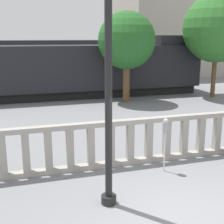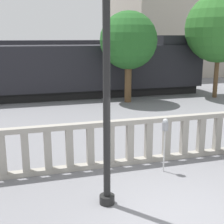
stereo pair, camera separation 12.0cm
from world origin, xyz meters
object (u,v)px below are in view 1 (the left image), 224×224
parking_meter (166,129)px  train_far (42,57)px  tree_left (217,28)px  tree_right (127,41)px  train_near (57,70)px  lamppost (108,20)px

parking_meter → train_far: size_ratio=0.07×
parking_meter → train_far: 24.14m
tree_left → tree_right: tree_left is taller
parking_meter → tree_right: tree_right is taller
train_near → tree_right: bearing=-36.0°
lamppost → train_far: 25.45m
lamppost → train_near: (0.59, 13.39, -2.34)m
parking_meter → train_near: size_ratio=0.08×
lamppost → tree_right: 11.57m
tree_left → train_far: bearing=122.3°
tree_right → train_far: bearing=103.7°
parking_meter → tree_right: (2.21, 9.51, 2.26)m
tree_right → lamppost: bearing=-111.4°
train_near → train_far: size_ratio=0.80×
train_far → tree_right: 15.11m
train_far → tree_left: 17.62m
train_near → tree_left: size_ratio=2.97×
lamppost → train_near: size_ratio=0.37×
train_far → tree_left: (9.31, -14.75, 2.45)m
lamppost → train_near: bearing=87.5°
lamppost → tree_right: bearing=68.6°
parking_meter → tree_right: bearing=76.9°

